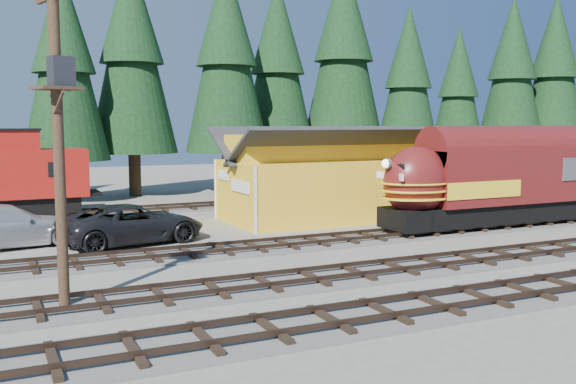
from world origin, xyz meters
name	(u,v)px	position (x,y,z in m)	size (l,w,h in m)	color
ground	(451,251)	(0.00, 0.00, 0.00)	(120.00, 120.00, 0.00)	#6B665B
track_siding	(547,222)	(10.00, 4.00, 0.06)	(68.00, 3.20, 0.33)	#4C4947
track_spur	(130,211)	(-10.00, 18.00, 0.06)	(32.00, 3.20, 0.33)	#4C4947
depot	(332,167)	(0.00, 10.50, 2.96)	(12.80, 7.00, 5.30)	yellow
conifer_backdrop	(305,62)	(5.56, 24.99, 10.29)	(79.21, 24.23, 17.50)	black
locomotive	(498,183)	(6.31, 4.00, 2.38)	(14.81, 2.94, 4.03)	black
caboose	(3,178)	(-17.05, 18.00, 2.38)	(9.13, 2.65, 4.75)	black
utility_pole	(59,121)	(-15.98, -1.70, 5.56)	(1.47, 2.33, 9.74)	black
pickup_truck_a	(133,224)	(-11.99, 7.72, 0.91)	(3.02, 6.55, 1.82)	black
pickup_truck_b	(5,226)	(-17.29, 9.13, 0.96)	(2.70, 6.64, 1.93)	#ADAFB5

